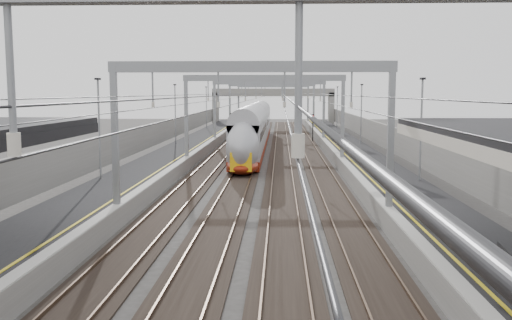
# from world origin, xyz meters

# --- Properties ---
(platform_left) EXTENTS (4.00, 120.00, 1.00)m
(platform_left) POSITION_xyz_m (-8.00, 45.00, 0.50)
(platform_left) COLOR black
(platform_left) RESTS_ON ground
(platform_right) EXTENTS (4.00, 120.00, 1.00)m
(platform_right) POSITION_xyz_m (8.00, 45.00, 0.50)
(platform_right) COLOR black
(platform_right) RESTS_ON ground
(tracks) EXTENTS (11.40, 140.00, 0.20)m
(tracks) POSITION_xyz_m (0.00, 45.00, 0.05)
(tracks) COLOR black
(tracks) RESTS_ON ground
(overhead_line) EXTENTS (13.00, 140.00, 6.60)m
(overhead_line) POSITION_xyz_m (0.00, 51.62, 6.14)
(overhead_line) COLOR gray
(overhead_line) RESTS_ON platform_left
(overbridge) EXTENTS (22.00, 2.20, 6.90)m
(overbridge) POSITION_xyz_m (0.00, 100.00, 5.31)
(overbridge) COLOR slate
(overbridge) RESTS_ON ground
(wall_left) EXTENTS (0.30, 120.00, 3.20)m
(wall_left) POSITION_xyz_m (-11.20, 45.00, 1.60)
(wall_left) COLOR slate
(wall_left) RESTS_ON ground
(wall_right) EXTENTS (0.30, 120.00, 3.20)m
(wall_right) POSITION_xyz_m (11.20, 45.00, 1.60)
(wall_right) COLOR slate
(wall_right) RESTS_ON ground
(train) EXTENTS (2.51, 45.76, 3.98)m
(train) POSITION_xyz_m (-1.50, 57.85, 1.96)
(train) COLOR maroon
(train) RESTS_ON ground
(bench) EXTENTS (0.63, 1.66, 0.84)m
(bench) POSITION_xyz_m (7.57, 12.03, 1.50)
(bench) COLOR black
(bench) RESTS_ON platform_right
(signal_green) EXTENTS (0.32, 0.32, 3.48)m
(signal_green) POSITION_xyz_m (-5.20, 71.64, 2.42)
(signal_green) COLOR black
(signal_green) RESTS_ON ground
(signal_red_near) EXTENTS (0.32, 0.32, 3.48)m
(signal_red_near) POSITION_xyz_m (3.20, 65.50, 2.42)
(signal_red_near) COLOR black
(signal_red_near) RESTS_ON ground
(signal_red_far) EXTENTS (0.32, 0.32, 3.48)m
(signal_red_far) POSITION_xyz_m (5.40, 67.90, 2.42)
(signal_red_far) COLOR black
(signal_red_far) RESTS_ON ground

